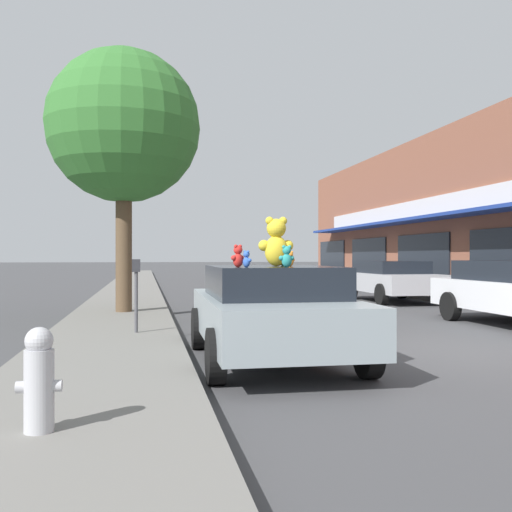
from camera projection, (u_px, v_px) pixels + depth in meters
ground_plane at (458, 351)px, 8.92m from camera, size 260.00×260.00×0.00m
sidewalk_near at (104, 358)px, 7.89m from camera, size 2.27×90.00×0.16m
plush_art_car at (272, 310)px, 8.01m from camera, size 2.11×4.14×1.35m
teddy_bear_giant at (276, 242)px, 8.04m from camera, size 0.51×0.31×0.70m
teddy_bear_blue at (246, 259)px, 7.19m from camera, size 0.13×0.16×0.21m
teddy_bear_teal at (287, 257)px, 7.22m from camera, size 0.21×0.13×0.28m
teddy_bear_orange at (290, 259)px, 7.96m from camera, size 0.16×0.11×0.21m
teddy_bear_green at (283, 256)px, 8.24m from camera, size 0.22×0.15×0.29m
teddy_bear_red at (238, 256)px, 7.21m from camera, size 0.21×0.19×0.29m
parked_car_far_right at (392, 279)px, 18.57m from camera, size 2.05×4.06×1.32m
street_tree at (124, 127)px, 13.59m from camera, size 3.64×3.64×6.25m
fire_hydrant at (39, 379)px, 4.30m from camera, size 0.33×0.22×0.79m
parking_meter at (136, 286)px, 9.86m from camera, size 0.14×0.10×1.27m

